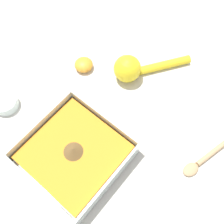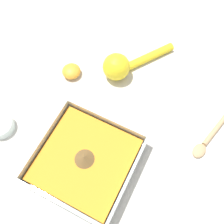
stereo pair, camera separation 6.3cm
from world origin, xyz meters
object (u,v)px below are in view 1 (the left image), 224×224
object	(u,v)px
spice_bowl	(5,103)
lemon_squeezer	(134,68)
square_dish	(74,154)
wooden_spoon	(212,153)
lemon_half	(84,65)

from	to	relation	value
spice_bowl	lemon_squeezer	bearing A→B (deg)	-124.23
square_dish	wooden_spoon	world-z (taller)	square_dish
lemon_squeezer	lemon_half	xyz separation A→B (m)	(0.12, 0.07, -0.02)
square_dish	lemon_half	world-z (taller)	square_dish
spice_bowl	lemon_half	size ratio (longest dim) A/B	1.30
square_dish	wooden_spoon	distance (m)	0.32
spice_bowl	wooden_spoon	distance (m)	0.52
square_dish	lemon_squeezer	bearing A→B (deg)	-82.01
spice_bowl	wooden_spoon	xyz separation A→B (m)	(-0.47, -0.23, -0.01)
square_dish	spice_bowl	size ratio (longest dim) A/B	3.32
lemon_half	spice_bowl	bearing A→B (deg)	71.06
square_dish	lemon_squeezer	distance (m)	0.27
spice_bowl	lemon_half	distance (m)	0.23
square_dish	wooden_spoon	bearing A→B (deg)	-138.79
square_dish	lemon_squeezer	size ratio (longest dim) A/B	1.12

